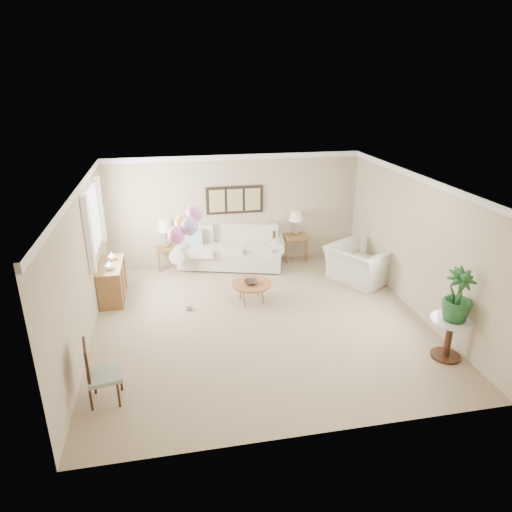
% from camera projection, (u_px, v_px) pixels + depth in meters
% --- Properties ---
extents(ground_plane, '(6.00, 6.00, 0.00)m').
position_uv_depth(ground_plane, '(260.00, 320.00, 8.52)').
color(ground_plane, tan).
extents(room_shell, '(6.04, 6.04, 2.60)m').
position_uv_depth(room_shell, '(253.00, 236.00, 7.99)').
color(room_shell, '#B7A98C').
rests_on(room_shell, ground).
extents(wall_art_triptych, '(1.35, 0.06, 0.65)m').
position_uv_depth(wall_art_triptych, '(235.00, 200.00, 10.65)').
color(wall_art_triptych, black).
rests_on(wall_art_triptych, ground).
extents(sofa, '(2.90, 1.61, 0.98)m').
position_uv_depth(sofa, '(231.00, 250.00, 10.88)').
color(sofa, '#C3B69A').
rests_on(sofa, ground).
extents(end_table_left, '(0.49, 0.45, 0.53)m').
position_uv_depth(end_table_left, '(167.00, 250.00, 10.69)').
color(end_table_left, brown).
rests_on(end_table_left, ground).
extents(end_table_right, '(0.59, 0.54, 0.64)m').
position_uv_depth(end_table_right, '(295.00, 238.00, 11.19)').
color(end_table_right, brown).
rests_on(end_table_right, ground).
extents(lamp_left, '(0.37, 0.37, 0.65)m').
position_uv_depth(lamp_left, '(165.00, 226.00, 10.48)').
color(lamp_left, gray).
rests_on(lamp_left, end_table_left).
extents(lamp_right, '(0.33, 0.33, 0.59)m').
position_uv_depth(lamp_right, '(296.00, 217.00, 10.98)').
color(lamp_right, gray).
rests_on(lamp_right, end_table_right).
extents(coffee_table, '(0.80, 0.80, 0.40)m').
position_uv_depth(coffee_table, '(252.00, 284.00, 9.10)').
color(coffee_table, '#97603E').
rests_on(coffee_table, ground).
extents(decor_bowl, '(0.32, 0.32, 0.07)m').
position_uv_depth(decor_bowl, '(251.00, 282.00, 9.03)').
color(decor_bowl, '#322923').
rests_on(decor_bowl, coffee_table).
extents(armchair, '(1.55, 1.61, 0.81)m').
position_uv_depth(armchair, '(359.00, 265.00, 9.98)').
color(armchair, '#C3B69A').
rests_on(armchair, ground).
extents(side_table, '(0.64, 0.64, 0.70)m').
position_uv_depth(side_table, '(450.00, 329.00, 7.20)').
color(side_table, silver).
rests_on(side_table, ground).
extents(potted_plant, '(0.50, 0.50, 0.85)m').
position_uv_depth(potted_plant, '(458.00, 295.00, 6.97)').
color(potted_plant, '#1D4822').
rests_on(potted_plant, side_table).
extents(accent_chair, '(0.53, 0.53, 0.93)m').
position_uv_depth(accent_chair, '(98.00, 372.00, 6.22)').
color(accent_chair, gray).
rests_on(accent_chair, ground).
extents(credenza, '(0.46, 1.20, 0.74)m').
position_uv_depth(credenza, '(112.00, 281.00, 9.26)').
color(credenza, brown).
rests_on(credenza, ground).
extents(vase_white, '(0.22, 0.22, 0.18)m').
position_uv_depth(vase_white, '(109.00, 265.00, 8.82)').
color(vase_white, silver).
rests_on(vase_white, credenza).
extents(vase_sage, '(0.19, 0.19, 0.18)m').
position_uv_depth(vase_sage, '(112.00, 256.00, 9.29)').
color(vase_sage, '#B1B1B1').
rests_on(vase_sage, credenza).
extents(balloon_cluster, '(0.66, 0.59, 2.10)m').
position_uv_depth(balloon_cluster, '(186.00, 225.00, 8.28)').
color(balloon_cluster, gray).
rests_on(balloon_cluster, ground).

